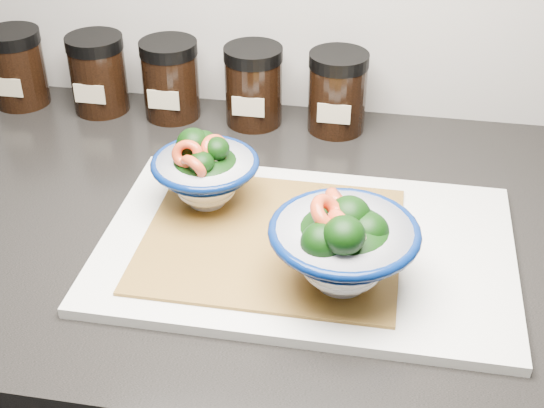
% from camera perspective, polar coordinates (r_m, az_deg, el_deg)
% --- Properties ---
extents(countertop, '(3.50, 0.60, 0.04)m').
position_cam_1_polar(countertop, '(0.92, -7.73, -1.50)').
color(countertop, black).
rests_on(countertop, cabinet).
extents(cutting_board, '(0.45, 0.30, 0.01)m').
position_cam_1_polar(cutting_board, '(0.84, 2.58, -3.26)').
color(cutting_board, silver).
rests_on(cutting_board, countertop).
extents(bamboo_mat, '(0.28, 0.24, 0.00)m').
position_cam_1_polar(bamboo_mat, '(0.83, 0.00, -2.62)').
color(bamboo_mat, '#A77A32').
rests_on(bamboo_mat, cutting_board).
extents(bowl_left, '(0.12, 0.12, 0.09)m').
position_cam_1_polar(bowl_left, '(0.87, -5.08, 2.47)').
color(bowl_left, white).
rests_on(bowl_left, bamboo_mat).
extents(bowl_right, '(0.15, 0.15, 0.11)m').
position_cam_1_polar(bowl_right, '(0.75, 5.40, -3.13)').
color(bowl_right, white).
rests_on(bowl_right, bamboo_mat).
extents(spice_jar_a, '(0.08, 0.08, 0.11)m').
position_cam_1_polar(spice_jar_a, '(1.19, -18.64, 9.72)').
color(spice_jar_a, black).
rests_on(spice_jar_a, countertop).
extents(spice_jar_b, '(0.08, 0.08, 0.11)m').
position_cam_1_polar(spice_jar_b, '(1.14, -12.96, 9.55)').
color(spice_jar_b, black).
rests_on(spice_jar_b, countertop).
extents(spice_jar_c, '(0.08, 0.08, 0.11)m').
position_cam_1_polar(spice_jar_c, '(1.10, -7.64, 9.30)').
color(spice_jar_c, black).
rests_on(spice_jar_c, countertop).
extents(spice_jar_d, '(0.08, 0.08, 0.11)m').
position_cam_1_polar(spice_jar_d, '(1.07, -1.40, 8.91)').
color(spice_jar_d, black).
rests_on(spice_jar_d, countertop).
extents(spice_jar_e, '(0.08, 0.08, 0.11)m').
position_cam_1_polar(spice_jar_e, '(1.06, 4.94, 8.40)').
color(spice_jar_e, black).
rests_on(spice_jar_e, countertop).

